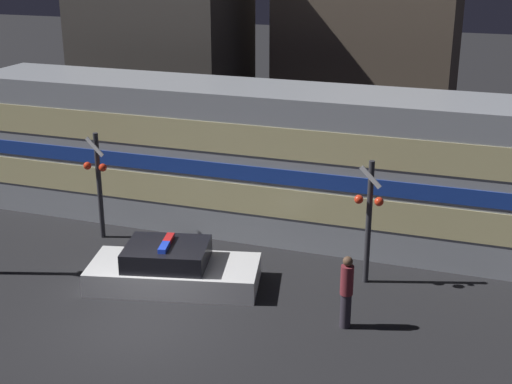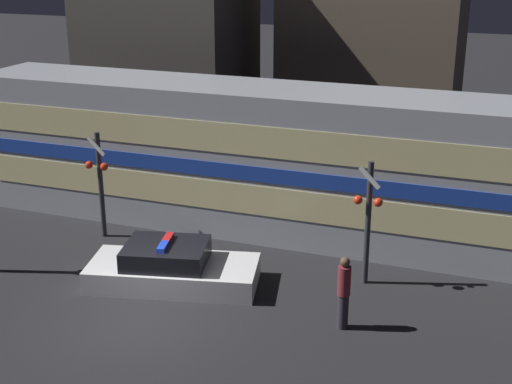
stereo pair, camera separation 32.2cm
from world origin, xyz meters
name	(u,v)px [view 1 (the left image)]	position (x,y,z in m)	size (l,w,h in m)	color
ground_plane	(143,321)	(0.00, 0.00, 0.00)	(120.00, 120.00, 0.00)	black
train	(328,166)	(2.80, 6.50, 2.22)	(22.96, 2.85, 4.43)	#999EA5
police_car	(172,269)	(-0.17, 1.97, 0.45)	(4.69, 2.83, 1.24)	silver
pedestrian	(346,291)	(4.55, 1.35, 0.92)	(0.30, 0.30, 1.79)	#2D2833
crossing_signal_near	(369,216)	(4.55, 3.78, 1.87)	(0.75, 0.34, 3.34)	#2D2D33
crossing_signal_far	(98,180)	(-3.56, 4.11, 1.83)	(0.75, 0.34, 3.26)	#2D2D33
building_left	(163,37)	(-5.70, 12.98, 4.86)	(6.20, 4.76, 9.72)	#47423D
building_center	(368,52)	(2.23, 15.07, 4.36)	(6.70, 4.65, 8.72)	brown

